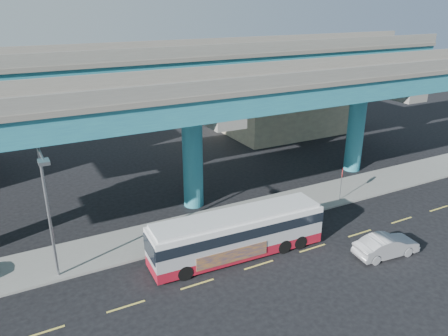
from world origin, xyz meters
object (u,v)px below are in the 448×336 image
sedan (386,246)px  stop_sign (342,177)px  street_lamp (47,198)px  transit_bus (238,233)px

sedan → stop_sign: stop_sign is taller
street_lamp → stop_sign: 21.11m
transit_bus → stop_sign: stop_sign is taller
transit_bus → street_lamp: bearing=170.4°
transit_bus → sedan: 9.09m
street_lamp → transit_bus: bearing=-12.1°
transit_bus → stop_sign: bearing=17.6°
transit_bus → sedan: bearing=-25.9°
transit_bus → stop_sign: size_ratio=4.14×
transit_bus → sedan: size_ratio=2.60×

